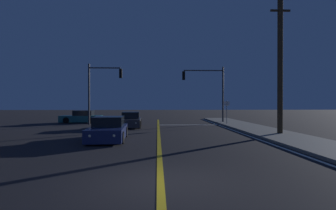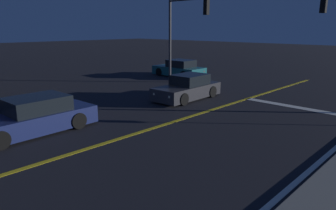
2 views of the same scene
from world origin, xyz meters
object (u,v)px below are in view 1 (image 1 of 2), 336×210
car_distant_tail_charcoal (131,121)px  utility_pole_right (280,60)px  car_side_waiting_navy (108,130)px  traffic_signal_near_right (208,85)px  street_sign_corner (227,109)px  traffic_signal_far_left (101,85)px  car_far_approaching_teal (82,117)px

car_distant_tail_charcoal → utility_pole_right: bearing=145.7°
car_side_waiting_navy → traffic_signal_near_right: 15.73m
traffic_signal_near_right → utility_pole_right: bearing=103.4°
traffic_signal_near_right → street_sign_corner: traffic_signal_near_right is taller
traffic_signal_near_right → traffic_signal_far_left: bearing=7.2°
car_distant_tail_charcoal → traffic_signal_far_left: 5.71m
car_side_waiting_navy → utility_pole_right: size_ratio=0.50×
car_side_waiting_navy → traffic_signal_far_left: (-2.82, 11.57, 3.39)m
car_side_waiting_navy → street_sign_corner: size_ratio=2.03×
car_side_waiting_navy → utility_pole_right: (10.87, 1.83, 4.34)m
car_side_waiting_navy → street_sign_corner: (9.47, 10.17, 1.00)m
car_side_waiting_navy → utility_pole_right: utility_pole_right is taller
street_sign_corner → utility_pole_right: bearing=-80.5°
traffic_signal_near_right → street_sign_corner: bearing=114.2°
utility_pole_right → street_sign_corner: (-1.40, 8.34, -3.35)m
utility_pole_right → street_sign_corner: utility_pole_right is taller
traffic_signal_far_left → utility_pole_right: (13.69, -9.74, 0.95)m
car_distant_tail_charcoal → car_side_waiting_navy: 8.38m
car_side_waiting_navy → traffic_signal_near_right: (8.21, 12.97, 3.43)m
car_side_waiting_navy → traffic_signal_near_right: bearing=-124.9°
car_far_approaching_teal → utility_pole_right: bearing=-128.1°
car_distant_tail_charcoal → car_side_waiting_navy: size_ratio=0.89×
car_distant_tail_charcoal → utility_pole_right: size_ratio=0.44×
car_far_approaching_teal → car_distant_tail_charcoal: same height
car_far_approaching_teal → car_distant_tail_charcoal: bearing=-135.6°
car_far_approaching_teal → street_sign_corner: bearing=-105.9°
car_side_waiting_navy → traffic_signal_far_left: traffic_signal_far_left is taller
car_far_approaching_teal → traffic_signal_near_right: size_ratio=0.73×
traffic_signal_far_left → street_sign_corner: (12.29, -1.40, -2.39)m
car_far_approaching_teal → car_side_waiting_navy: bearing=-160.2°
car_far_approaching_teal → traffic_signal_near_right: (13.58, -1.14, 3.43)m
traffic_signal_far_left → utility_pole_right: bearing=-35.4°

